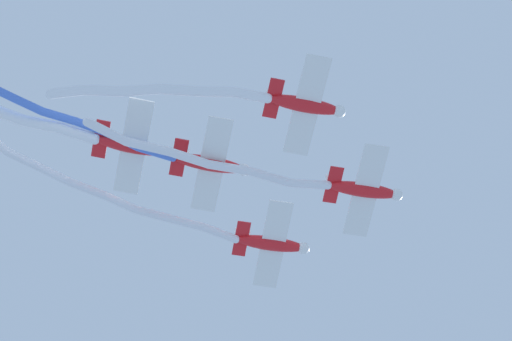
# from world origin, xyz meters

# --- Properties ---
(airplane_lead) EXTENTS (6.50, 7.41, 2.01)m
(airplane_lead) POSITION_xyz_m (-1.14, -6.52, 65.91)
(airplane_lead) COLOR red
(smoke_trail_lead) EXTENTS (13.06, 14.30, 2.19)m
(smoke_trail_lead) POSITION_xyz_m (7.64, 1.75, 64.90)
(smoke_trail_lead) COLOR white
(airplane_left_wing) EXTENTS (6.50, 7.41, 2.01)m
(airplane_left_wing) POSITION_xyz_m (7.19, -7.22, 65.51)
(airplane_left_wing) COLOR red
(smoke_trail_left_wing) EXTENTS (15.04, 19.29, 3.26)m
(smoke_trail_left_wing) POSITION_xyz_m (17.19, 3.48, 66.65)
(smoke_trail_left_wing) COLOR white
(airplane_right_wing) EXTENTS (6.57, 7.28, 2.01)m
(airplane_right_wing) POSITION_xyz_m (-0.43, 1.81, 66.21)
(airplane_right_wing) COLOR red
(smoke_trail_right_wing) EXTENTS (13.83, 8.81, 1.93)m
(smoke_trail_right_wing) POSITION_xyz_m (8.24, 7.87, 65.91)
(smoke_trail_right_wing) COLOR white
(airplane_slot) EXTENTS (6.57, 7.29, 2.01)m
(airplane_slot) POSITION_xyz_m (7.90, 1.10, 65.71)
(airplane_slot) COLOR red
(smoke_trail_slot) EXTENTS (13.68, 18.70, 2.85)m
(smoke_trail_slot) POSITION_xyz_m (17.20, 11.58, 66.77)
(smoke_trail_slot) COLOR #4C75DB
(airplane_trail) EXTENTS (6.63, 7.22, 2.01)m
(airplane_trail) POSITION_xyz_m (12.43, 4.92, 66.31)
(airplane_trail) COLOR red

